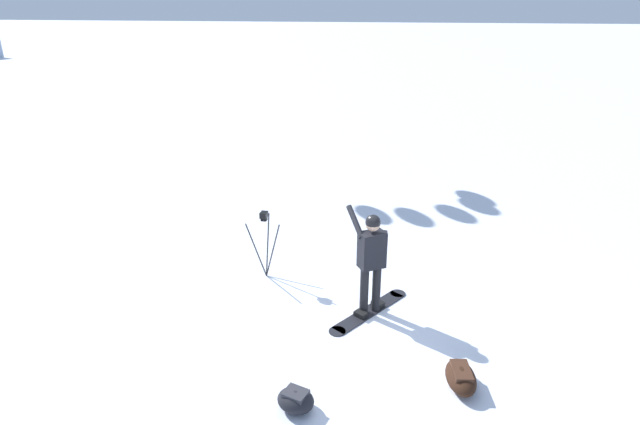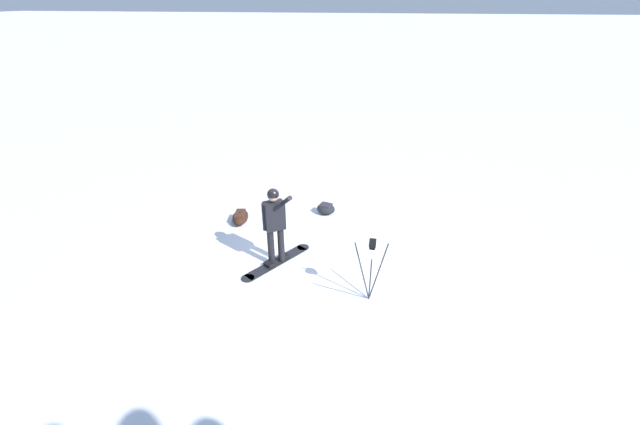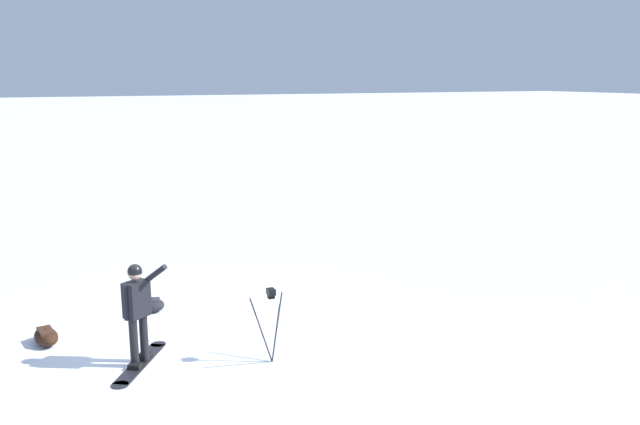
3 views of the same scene
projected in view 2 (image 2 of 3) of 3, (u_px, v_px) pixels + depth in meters
name	position (u px, v px, depth m)	size (l,w,h in m)	color
ground_plane	(298.00, 248.00, 9.25)	(300.00, 300.00, 0.00)	white
snowboarder	(275.00, 219.00, 8.24)	(0.72, 0.58, 1.75)	black
snowboard	(277.00, 261.00, 8.73)	(1.10, 1.59, 0.10)	black
gear_bag_large	(240.00, 217.00, 10.23)	(0.51, 0.75, 0.28)	black
camera_tripod	(371.00, 258.00, 7.26)	(0.62, 0.59, 1.28)	#262628
gear_bag_small	(326.00, 208.00, 10.64)	(0.57, 0.51, 0.27)	black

